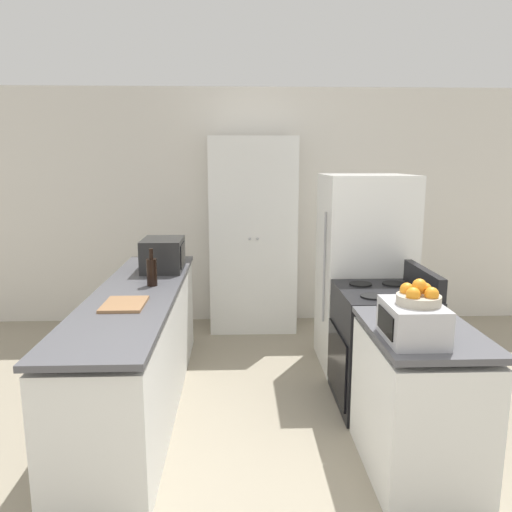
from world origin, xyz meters
TOP-DOWN VIEW (x-y plane):
  - wall_back at (0.00, 3.51)m, footprint 7.00×0.06m
  - counter_left at (-0.89, 1.43)m, footprint 0.60×2.66m
  - counter_right at (0.89, 0.55)m, footprint 0.60×0.90m
  - pantry_cabinet at (0.01, 3.20)m, footprint 0.91×0.54m
  - stove at (0.92, 1.39)m, footprint 0.66×0.73m
  - refrigerator at (0.96, 2.17)m, footprint 0.77×0.75m
  - microwave at (-0.79, 2.13)m, footprint 0.34×0.44m
  - wine_bottle at (-0.80, 1.59)m, footprint 0.08×0.08m
  - toaster_oven at (0.77, 0.36)m, footprint 0.29×0.37m
  - fruit_bowl at (0.78, 0.35)m, footprint 0.23×0.23m
  - cutting_board at (-0.89, 1.07)m, footprint 0.27×0.35m

SIDE VIEW (x-z plane):
  - counter_left at x=-0.89m, z-range -0.01..0.87m
  - counter_right at x=0.89m, z-range -0.01..0.87m
  - stove at x=0.92m, z-range -0.07..0.98m
  - refrigerator at x=0.96m, z-range 0.00..1.70m
  - cutting_board at x=-0.89m, z-range 0.89..0.91m
  - toaster_oven at x=0.77m, z-range 0.89..1.09m
  - wine_bottle at x=-0.80m, z-range 0.86..1.14m
  - microwave at x=-0.79m, z-range 0.89..1.16m
  - pantry_cabinet at x=0.01m, z-range 0.00..2.06m
  - fruit_bowl at x=0.78m, z-range 1.07..1.21m
  - wall_back at x=0.00m, z-range 0.00..2.60m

